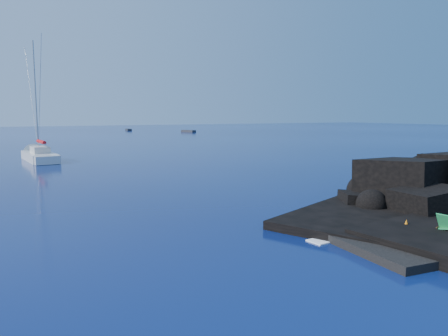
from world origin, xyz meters
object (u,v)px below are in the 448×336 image
object	(u,v)px
sailboat	(40,161)
distant_boat_a	(128,131)
sunbather	(436,234)
marker_cone	(406,225)
distant_boat_b	(188,132)

from	to	relation	value
sailboat	distant_boat_a	xyz separation A→B (m)	(37.49, 87.67, 0.00)
sunbather	marker_cone	world-z (taller)	marker_cone
distant_boat_a	marker_cone	bearing A→B (deg)	-95.16
distant_boat_a	sunbather	bearing A→B (deg)	-95.00
distant_boat_a	sailboat	bearing A→B (deg)	-106.99
sunbather	marker_cone	bearing A→B (deg)	72.49
sunbather	distant_boat_a	size ratio (longest dim) A/B	0.36
sailboat	sunbather	size ratio (longest dim) A/B	8.96
sunbather	distant_boat_b	size ratio (longest dim) A/B	0.32
sailboat	distant_boat_b	size ratio (longest dim) A/B	2.88
sunbather	distant_boat_a	distance (m)	136.00
sailboat	distant_boat_a	size ratio (longest dim) A/B	3.21
marker_cone	distant_boat_a	bearing A→B (deg)	78.68
distant_boat_b	sunbather	bearing A→B (deg)	-129.10
sailboat	sunbather	bearing A→B (deg)	-79.84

